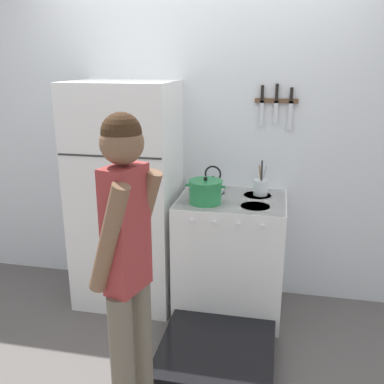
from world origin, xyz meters
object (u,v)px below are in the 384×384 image
object	(u,v)px
stove_range	(230,258)
utensil_jar	(261,187)
dutch_oven_pot	(205,192)
person	(128,263)
refrigerator	(127,196)
tea_kettle	(213,185)

from	to	relation	value
stove_range	utensil_jar	size ratio (longest dim) A/B	5.02
dutch_oven_pot	person	xyz separation A→B (m)	(-0.18, -1.07, -0.04)
refrigerator	stove_range	bearing A→B (deg)	-3.77
refrigerator	person	xyz separation A→B (m)	(0.45, -1.21, 0.08)
utensil_jar	person	size ratio (longest dim) A/B	0.16
utensil_jar	refrigerator	bearing A→B (deg)	-173.30
dutch_oven_pot	utensil_jar	size ratio (longest dim) A/B	1.04
stove_range	utensil_jar	distance (m)	0.57
tea_kettle	person	xyz separation A→B (m)	(-0.19, -1.33, -0.02)
stove_range	utensil_jar	xyz separation A→B (m)	(0.19, 0.17, 0.51)
utensil_jar	stove_range	bearing A→B (deg)	-138.57
stove_range	dutch_oven_pot	world-z (taller)	dutch_oven_pot
utensil_jar	tea_kettle	bearing A→B (deg)	-179.11
dutch_oven_pot	tea_kettle	size ratio (longest dim) A/B	1.34
dutch_oven_pot	refrigerator	bearing A→B (deg)	167.36
refrigerator	person	distance (m)	1.30
tea_kettle	utensil_jar	size ratio (longest dim) A/B	0.78
dutch_oven_pot	tea_kettle	bearing A→B (deg)	86.88
tea_kettle	person	distance (m)	1.34
tea_kettle	dutch_oven_pot	bearing A→B (deg)	-93.12
tea_kettle	person	bearing A→B (deg)	-98.31
stove_range	tea_kettle	size ratio (longest dim) A/B	6.47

